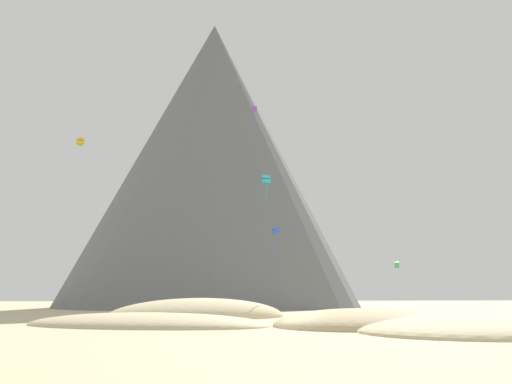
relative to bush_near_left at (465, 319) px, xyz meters
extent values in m
plane|color=#CCBA8E|center=(-17.05, -6.08, -0.30)|extent=(400.00, 400.00, 0.00)
ellipsoid|color=#C6B284|center=(-11.10, -3.49, -0.30)|extent=(19.07, 19.22, 2.68)
ellipsoid|color=#CCBA8E|center=(-27.25, 0.14, -0.30)|extent=(22.99, 18.12, 2.00)
ellipsoid|color=beige|center=(-22.33, 12.52, -0.30)|extent=(23.13, 18.84, 4.14)
ellipsoid|color=beige|center=(-1.97, -8.34, -0.30)|extent=(30.81, 27.73, 2.38)
cone|color=#568442|center=(0.00, 0.00, 0.00)|extent=(2.02, 2.02, 0.60)
cone|color=#386633|center=(-7.36, 15.35, 0.13)|extent=(2.27, 2.27, 0.87)
cone|color=#386633|center=(-7.04, -0.12, -0.05)|extent=(2.01, 2.01, 0.50)
cone|color=slate|center=(-17.44, 66.61, 31.99)|extent=(79.46, 79.46, 64.59)
cone|color=slate|center=(-13.87, 70.88, 21.31)|extent=(43.08, 43.08, 43.23)
cube|color=purple|center=(-10.86, 48.35, 37.03)|extent=(1.06, 0.44, 1.16)
cylinder|color=purple|center=(-11.01, 48.35, 34.89)|extent=(0.33, 0.20, 3.19)
cube|color=gold|center=(-37.42, 22.33, 20.95)|extent=(1.09, 1.09, 0.51)
cube|color=gold|center=(-37.42, 22.33, 21.39)|extent=(1.09, 1.09, 0.51)
cube|color=#E5668C|center=(-14.48, 48.05, 9.24)|extent=(0.46, 0.53, 1.25)
cube|color=#33BCDB|center=(-9.82, 42.19, 21.40)|extent=(1.62, 1.58, 0.72)
cube|color=#33BCDB|center=(-9.82, 42.19, 22.17)|extent=(1.62, 1.58, 0.72)
cylinder|color=#33BCDB|center=(-9.65, 42.19, 19.78)|extent=(0.44, 0.13, 2.60)
cube|color=#5138B2|center=(0.24, 50.15, 6.62)|extent=(0.73, 0.95, 1.30)
cube|color=blue|center=(-13.00, 18.37, 9.61)|extent=(0.87, 0.80, 0.58)
cube|color=blue|center=(-13.00, 18.37, 10.04)|extent=(0.87, 0.80, 0.58)
cylinder|color=blue|center=(-13.01, 18.37, 7.69)|extent=(0.31, 0.11, 3.49)
cube|color=green|center=(7.64, 29.64, 6.50)|extent=(0.86, 0.44, 1.03)
cube|color=pink|center=(-20.42, 50.54, 21.98)|extent=(0.74, 0.91, 1.29)
cylinder|color=pink|center=(-20.61, 50.54, 20.09)|extent=(0.14, 0.37, 2.60)
camera|label=1|loc=(-25.32, -41.68, 1.98)|focal=35.39mm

